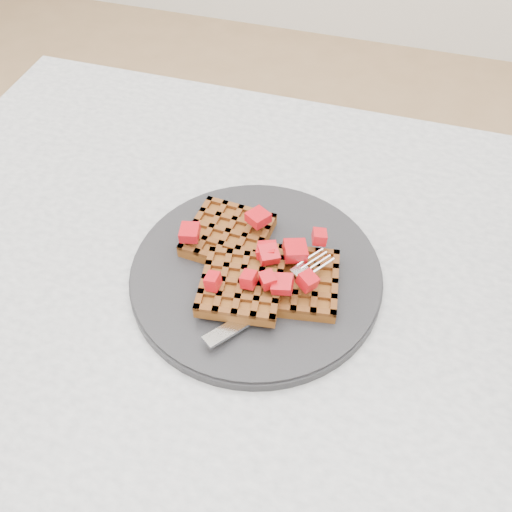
{
  "coord_description": "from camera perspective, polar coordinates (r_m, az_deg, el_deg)",
  "views": [
    {
      "loc": [
        0.01,
        -0.36,
        1.28
      ],
      "look_at": [
        -0.11,
        0.03,
        0.79
      ],
      "focal_mm": 40.0,
      "sensor_mm": 36.0,
      "label": 1
    }
  ],
  "objects": [
    {
      "name": "strawberry_pile",
      "position": [
        0.63,
        0.0,
        0.83
      ],
      "size": [
        0.15,
        0.15,
        0.02
      ],
      "primitive_type": null,
      "color": "#A6000B",
      "rests_on": "waffles"
    },
    {
      "name": "table",
      "position": [
        0.74,
        7.29,
        -11.62
      ],
      "size": [
        1.2,
        0.8,
        0.75
      ],
      "color": "silver",
      "rests_on": "ground"
    },
    {
      "name": "waffles",
      "position": [
        0.65,
        -0.08,
        -0.98
      ],
      "size": [
        0.2,
        0.17,
        0.03
      ],
      "color": "brown",
      "rests_on": "plate"
    },
    {
      "name": "fork",
      "position": [
        0.62,
        2.27,
        -4.16
      ],
      "size": [
        0.12,
        0.16,
        0.02
      ],
      "primitive_type": null,
      "rotation": [
        0.0,
        0.0,
        -0.6
      ],
      "color": "silver",
      "rests_on": "plate"
    },
    {
      "name": "plate",
      "position": [
        0.66,
        -0.0,
        -1.8
      ],
      "size": [
        0.29,
        0.29,
        0.02
      ],
      "primitive_type": "cylinder",
      "color": "black",
      "rests_on": "table"
    }
  ]
}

